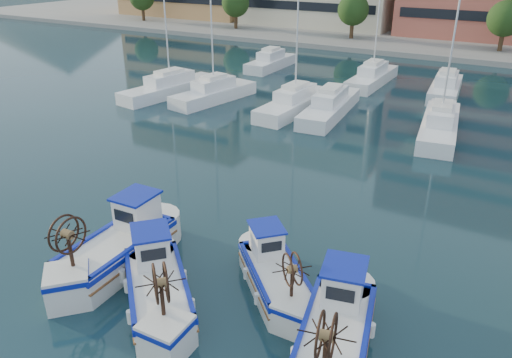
# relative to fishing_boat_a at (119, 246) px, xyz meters

# --- Properties ---
(ground) EXTENTS (300.00, 300.00, 0.00)m
(ground) POSITION_rel_fishing_boat_a_xyz_m (3.53, -0.34, -0.89)
(ground) COLOR #1A3845
(ground) RESTS_ON ground
(yacht_marina) EXTENTS (39.50, 23.68, 11.50)m
(yacht_marina) POSITION_rel_fishing_boat_a_xyz_m (0.61, 27.28, -0.36)
(yacht_marina) COLOR white
(yacht_marina) RESTS_ON ground
(fishing_boat_a) EXTENTS (2.30, 5.23, 3.23)m
(fishing_boat_a) POSITION_rel_fishing_boat_a_xyz_m (0.00, 0.00, 0.00)
(fishing_boat_a) COLOR silver
(fishing_boat_a) RESTS_ON ground
(fishing_boat_b) EXTENTS (4.66, 4.54, 2.99)m
(fishing_boat_b) POSITION_rel_fishing_boat_a_xyz_m (2.85, -1.11, -0.07)
(fishing_boat_b) COLOR silver
(fishing_boat_b) RESTS_ON ground
(fishing_boat_c) EXTENTS (4.11, 4.06, 2.65)m
(fishing_boat_c) POSITION_rel_fishing_boat_a_xyz_m (5.90, 1.66, -0.16)
(fishing_boat_c) COLOR silver
(fishing_boat_c) RESTS_ON ground
(fishing_boat_d) EXTENTS (2.98, 5.04, 3.05)m
(fishing_boat_d) POSITION_rel_fishing_boat_a_xyz_m (8.95, -0.12, -0.05)
(fishing_boat_d) COLOR silver
(fishing_boat_d) RESTS_ON ground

